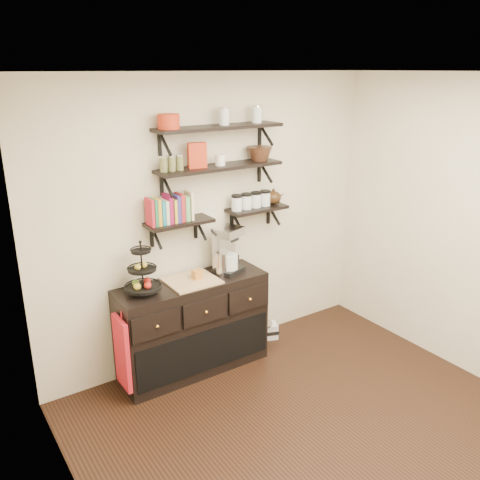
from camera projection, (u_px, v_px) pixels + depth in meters
name	position (u px, v px, depth m)	size (l,w,h in m)	color
floor	(334.00, 445.00, 3.87)	(3.50, 3.50, 0.00)	black
ceiling	(361.00, 72.00, 3.00)	(3.50, 3.50, 0.02)	white
back_wall	(213.00, 221.00, 4.81)	(3.50, 0.02, 2.70)	silver
left_wall	(91.00, 361.00, 2.51)	(0.02, 3.50, 2.70)	silver
shelf_top	(219.00, 128.00, 4.42)	(1.20, 0.27, 0.23)	black
shelf_mid	(220.00, 167.00, 4.54)	(1.20, 0.27, 0.23)	black
shelf_low_left	(179.00, 223.00, 4.47)	(0.60, 0.25, 0.23)	black
shelf_low_right	(257.00, 209.00, 4.91)	(0.60, 0.25, 0.23)	black
cookbooks	(172.00, 209.00, 4.39)	(0.40, 0.15, 0.26)	#B21F2E
glass_canisters	(251.00, 201.00, 4.85)	(0.43, 0.10, 0.13)	silver
sideboard	(193.00, 326.00, 4.72)	(1.40, 0.50, 0.92)	black
fruit_stand	(143.00, 276.00, 4.28)	(0.31, 0.31, 0.46)	black
candle	(197.00, 274.00, 4.59)	(0.08, 0.08, 0.08)	#B7712A
coffee_maker	(227.00, 250.00, 4.74)	(0.30, 0.30, 0.44)	black
thermal_carafe	(222.00, 264.00, 4.68)	(0.11, 0.11, 0.22)	silver
apron	(122.00, 353.00, 4.25)	(0.04, 0.27, 0.64)	red
radio	(263.00, 330.00, 5.37)	(0.34, 0.26, 0.18)	silver
recipe_box	(197.00, 155.00, 4.37)	(0.16, 0.06, 0.22)	#B92F15
walnut_bowl	(259.00, 154.00, 4.73)	(0.24, 0.24, 0.13)	black
ramekins	(220.00, 160.00, 4.51)	(0.09, 0.09, 0.10)	white
teapot	(273.00, 196.00, 4.98)	(0.21, 0.16, 0.16)	#311E0E
red_pot	(169.00, 121.00, 4.14)	(0.18, 0.18, 0.12)	#B92F15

